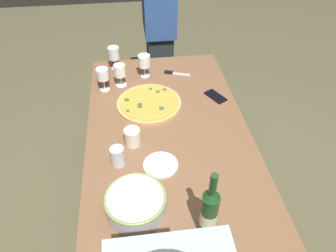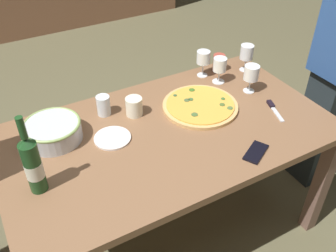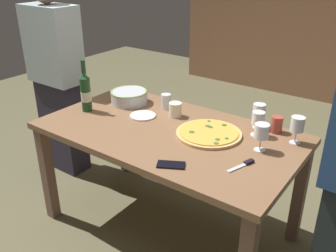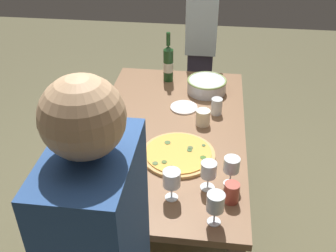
# 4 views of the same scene
# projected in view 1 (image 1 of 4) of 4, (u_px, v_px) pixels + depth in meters

# --- Properties ---
(ground_plane) EXTENTS (8.00, 8.00, 0.00)m
(ground_plane) POSITION_uv_depth(u_px,v_px,m) (168.00, 206.00, 2.26)
(ground_plane) COLOR brown
(dining_table) EXTENTS (1.60, 0.90, 0.75)m
(dining_table) POSITION_uv_depth(u_px,v_px,m) (168.00, 141.00, 1.83)
(dining_table) COLOR brown
(dining_table) RESTS_ON ground
(pizza) EXTENTS (0.39, 0.39, 0.03)m
(pizza) POSITION_uv_depth(u_px,v_px,m) (149.00, 103.00, 1.93)
(pizza) COLOR tan
(pizza) RESTS_ON dining_table
(serving_bowl) EXTENTS (0.27, 0.27, 0.09)m
(serving_bowl) POSITION_uv_depth(u_px,v_px,m) (136.00, 203.00, 1.34)
(serving_bowl) COLOR silver
(serving_bowl) RESTS_ON dining_table
(wine_bottle) EXTENTS (0.07, 0.07, 0.36)m
(wine_bottle) POSITION_uv_depth(u_px,v_px,m) (209.00, 213.00, 1.21)
(wine_bottle) COLOR #1C451F
(wine_bottle) RESTS_ON dining_table
(wine_glass_near_pizza) EXTENTS (0.08, 0.08, 0.16)m
(wine_glass_near_pizza) POSITION_uv_depth(u_px,v_px,m) (144.00, 61.00, 2.10)
(wine_glass_near_pizza) COLOR white
(wine_glass_near_pizza) RESTS_ON dining_table
(wine_glass_by_bottle) EXTENTS (0.08, 0.08, 0.15)m
(wine_glass_by_bottle) POSITION_uv_depth(u_px,v_px,m) (120.00, 72.00, 2.02)
(wine_glass_by_bottle) COLOR white
(wine_glass_by_bottle) RESTS_ON dining_table
(wine_glass_far_left) EXTENTS (0.08, 0.08, 0.16)m
(wine_glass_far_left) POSITION_uv_depth(u_px,v_px,m) (103.00, 75.00, 1.97)
(wine_glass_far_left) COLOR white
(wine_glass_far_left) RESTS_ON dining_table
(wine_glass_far_right) EXTENTS (0.08, 0.08, 0.16)m
(wine_glass_far_right) POSITION_uv_depth(u_px,v_px,m) (114.00, 54.00, 2.17)
(wine_glass_far_right) COLOR white
(wine_glass_far_right) RESTS_ON dining_table
(cup_amber) EXTENTS (0.07, 0.07, 0.10)m
(cup_amber) POSITION_uv_depth(u_px,v_px,m) (104.00, 73.00, 2.10)
(cup_amber) COLOR #AE4637
(cup_amber) RESTS_ON dining_table
(cup_ceramic) EXTENTS (0.07, 0.07, 0.10)m
(cup_ceramic) POSITION_uv_depth(u_px,v_px,m) (118.00, 156.00, 1.54)
(cup_ceramic) COLOR white
(cup_ceramic) RESTS_ON dining_table
(cup_spare) EXTENTS (0.09, 0.09, 0.10)m
(cup_spare) POSITION_uv_depth(u_px,v_px,m) (132.00, 137.00, 1.65)
(cup_spare) COLOR white
(cup_spare) RESTS_ON dining_table
(side_plate) EXTENTS (0.17, 0.17, 0.01)m
(side_plate) POSITION_uv_depth(u_px,v_px,m) (161.00, 165.00, 1.56)
(side_plate) COLOR white
(side_plate) RESTS_ON dining_table
(cell_phone) EXTENTS (0.16, 0.13, 0.01)m
(cell_phone) POSITION_uv_depth(u_px,v_px,m) (216.00, 96.00, 1.99)
(cell_phone) COLOR black
(cell_phone) RESTS_ON dining_table
(pizza_knife) EXTENTS (0.08, 0.18, 0.02)m
(pizza_knife) POSITION_uv_depth(u_px,v_px,m) (174.00, 73.00, 2.19)
(pizza_knife) COLOR silver
(pizza_knife) RESTS_ON dining_table
(person_host) EXTENTS (0.39, 0.24, 1.65)m
(person_host) POSITION_uv_depth(u_px,v_px,m) (159.00, 27.00, 2.55)
(person_host) COLOR #242D32
(person_host) RESTS_ON ground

